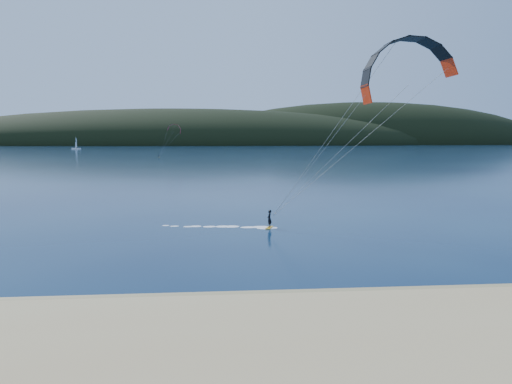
% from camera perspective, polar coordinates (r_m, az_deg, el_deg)
% --- Properties ---
extents(ground, '(1800.00, 1800.00, 0.00)m').
position_cam_1_polar(ground, '(20.67, -5.04, -17.16)').
color(ground, '#071635').
rests_on(ground, ground).
extents(wet_sand, '(220.00, 2.50, 0.10)m').
position_cam_1_polar(wet_sand, '(24.84, -5.02, -12.91)').
color(wet_sand, '#918054').
rests_on(wet_sand, ground).
extents(headland, '(1200.00, 310.00, 140.00)m').
position_cam_1_polar(headland, '(764.28, -4.88, 5.72)').
color(headland, black).
rests_on(headland, ground).
extents(kitesurfer_near, '(24.84, 9.73, 16.81)m').
position_cam_1_polar(kitesurfer_near, '(39.63, 17.04, 11.58)').
color(kitesurfer_near, gold).
rests_on(kitesurfer_near, ground).
extents(kitesurfer_far, '(11.40, 7.26, 14.98)m').
position_cam_1_polar(kitesurfer_far, '(215.84, -9.91, 7.25)').
color(kitesurfer_far, gold).
rests_on(kitesurfer_far, ground).
extents(sailboat, '(7.37, 4.86, 10.72)m').
position_cam_1_polar(sailboat, '(431.35, -20.92, 4.95)').
color(sailboat, white).
rests_on(sailboat, ground).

